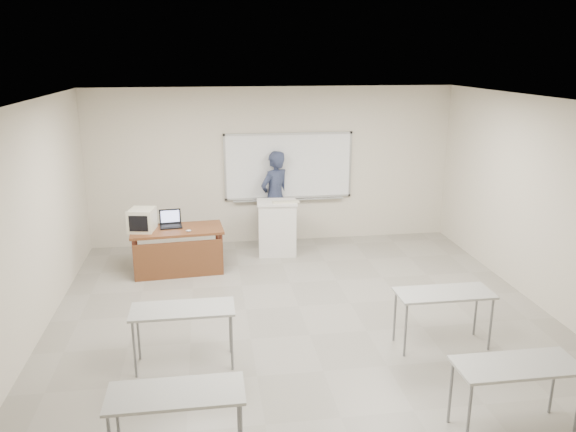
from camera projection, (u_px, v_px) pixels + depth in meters
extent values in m
cube|color=gray|center=(310.00, 335.00, 7.41)|extent=(7.00, 8.00, 0.01)
cube|color=white|center=(288.00, 166.00, 10.81)|extent=(2.40, 0.03, 1.20)
cube|color=#B7BABC|center=(289.00, 134.00, 10.63)|extent=(2.48, 0.04, 0.04)
cube|color=#B7BABC|center=(289.00, 197.00, 10.98)|extent=(2.48, 0.04, 0.04)
cube|color=#B7BABC|center=(225.00, 168.00, 10.63)|extent=(0.04, 0.04, 1.28)
cube|color=#B7BABC|center=(350.00, 164.00, 10.97)|extent=(0.04, 0.04, 1.28)
cube|color=#B7BABC|center=(289.00, 200.00, 10.94)|extent=(2.16, 0.07, 0.02)
cube|color=#A7A6A2|center=(183.00, 309.00, 6.51)|extent=(1.20, 0.50, 0.03)
cylinder|color=slate|center=(134.00, 350.00, 6.35)|extent=(0.03, 0.03, 0.70)
cylinder|color=slate|center=(232.00, 343.00, 6.50)|extent=(0.03, 0.03, 0.70)
cylinder|color=slate|center=(138.00, 333.00, 6.73)|extent=(0.03, 0.03, 0.70)
cylinder|color=slate|center=(230.00, 327.00, 6.88)|extent=(0.03, 0.03, 0.70)
cube|color=#A7A6A2|center=(444.00, 293.00, 6.96)|extent=(1.20, 0.50, 0.03)
cylinder|color=slate|center=(406.00, 330.00, 6.79)|extent=(0.03, 0.03, 0.70)
cylinder|color=slate|center=(491.00, 324.00, 6.94)|extent=(0.03, 0.03, 0.70)
cylinder|color=slate|center=(395.00, 316.00, 7.17)|extent=(0.03, 0.03, 0.70)
cylinder|color=slate|center=(476.00, 310.00, 7.32)|extent=(0.03, 0.03, 0.70)
cube|color=#A7A6A2|center=(176.00, 393.00, 4.89)|extent=(1.20, 0.50, 0.03)
cylinder|color=slate|center=(118.00, 421.00, 5.11)|extent=(0.03, 0.03, 0.70)
cylinder|color=slate|center=(238.00, 410.00, 5.26)|extent=(0.03, 0.03, 0.70)
cube|color=#A7A6A2|center=(517.00, 365.00, 5.34)|extent=(1.20, 0.50, 0.03)
cylinder|color=slate|center=(469.00, 416.00, 5.17)|extent=(0.03, 0.03, 0.70)
cylinder|color=slate|center=(451.00, 392.00, 5.55)|extent=(0.03, 0.03, 0.70)
cylinder|color=slate|center=(553.00, 383.00, 5.71)|extent=(0.03, 0.03, 0.70)
cube|color=brown|center=(177.00, 230.00, 9.43)|extent=(1.52, 0.76, 0.04)
cube|color=brown|center=(177.00, 260.00, 9.20)|extent=(1.45, 0.03, 0.63)
cylinder|color=#4C2115|center=(133.00, 260.00, 9.13)|extent=(0.06, 0.06, 0.71)
cylinder|color=#4C2115|center=(220.00, 255.00, 9.32)|extent=(0.06, 0.06, 0.71)
cylinder|color=#4C2115|center=(138.00, 247.00, 9.74)|extent=(0.06, 0.06, 0.71)
cylinder|color=#4C2115|center=(219.00, 243.00, 9.93)|extent=(0.06, 0.06, 0.71)
cube|color=white|center=(277.00, 229.00, 10.31)|extent=(0.68, 0.48, 0.97)
cube|color=white|center=(277.00, 202.00, 10.17)|extent=(0.72, 0.52, 0.04)
cube|color=beige|center=(143.00, 219.00, 9.30)|extent=(0.39, 0.41, 0.37)
cube|color=beige|center=(141.00, 223.00, 9.09)|extent=(0.41, 0.04, 0.38)
cube|color=black|center=(141.00, 224.00, 9.07)|extent=(0.31, 0.01, 0.26)
cube|color=black|center=(171.00, 227.00, 9.50)|extent=(0.37, 0.27, 0.02)
cube|color=black|center=(171.00, 226.00, 9.49)|extent=(0.30, 0.15, 0.01)
cube|color=black|center=(171.00, 216.00, 9.62)|extent=(0.37, 0.08, 0.25)
cube|color=#919BD3|center=(171.00, 216.00, 9.61)|extent=(0.31, 0.06, 0.19)
ellipsoid|color=silver|center=(189.00, 231.00, 9.25)|extent=(0.10, 0.08, 0.04)
cube|color=beige|center=(286.00, 202.00, 10.07)|extent=(0.48, 0.17, 0.03)
imported|color=black|center=(275.00, 198.00, 10.81)|extent=(0.80, 0.74, 1.82)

